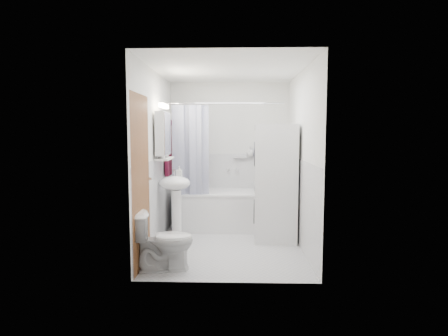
{
  "coord_description": "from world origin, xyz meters",
  "views": [
    {
      "loc": [
        0.09,
        -5.08,
        1.57
      ],
      "look_at": [
        -0.06,
        0.15,
        1.07
      ],
      "focal_mm": 30.0,
      "sensor_mm": 36.0,
      "label": 1
    }
  ],
  "objects_px": {
    "bathtub": "(225,208)",
    "toilet": "(163,241)",
    "sink": "(175,193)",
    "washer_dryer": "(275,183)"
  },
  "relations": [
    {
      "from": "toilet",
      "to": "bathtub",
      "type": "bearing_deg",
      "value": -30.73
    },
    {
      "from": "sink",
      "to": "washer_dryer",
      "type": "height_order",
      "value": "washer_dryer"
    },
    {
      "from": "washer_dryer",
      "to": "bathtub",
      "type": "bearing_deg",
      "value": 143.8
    },
    {
      "from": "bathtub",
      "to": "sink",
      "type": "xyz_separation_m",
      "value": [
        -0.68,
        -0.77,
        0.37
      ]
    },
    {
      "from": "sink",
      "to": "washer_dryer",
      "type": "bearing_deg",
      "value": 6.11
    },
    {
      "from": "bathtub",
      "to": "toilet",
      "type": "height_order",
      "value": "toilet"
    },
    {
      "from": "bathtub",
      "to": "sink",
      "type": "relative_size",
      "value": 1.54
    },
    {
      "from": "sink",
      "to": "toilet",
      "type": "bearing_deg",
      "value": -88.22
    },
    {
      "from": "bathtub",
      "to": "toilet",
      "type": "distance_m",
      "value": 1.97
    },
    {
      "from": "bathtub",
      "to": "washer_dryer",
      "type": "bearing_deg",
      "value": -39.55
    }
  ]
}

